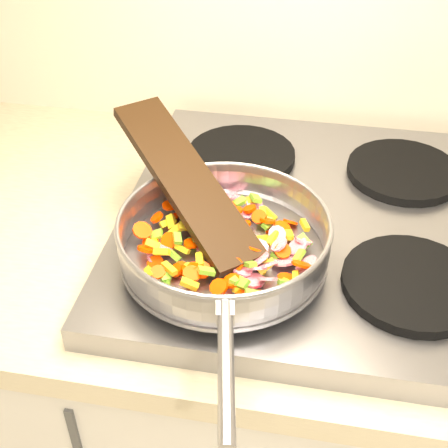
# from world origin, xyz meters

# --- Properties ---
(cooktop) EXTENTS (0.60, 0.60, 0.04)m
(cooktop) POSITION_xyz_m (-0.70, 1.67, 0.92)
(cooktop) COLOR #939399
(cooktop) RESTS_ON counter_top
(grate_fl) EXTENTS (0.19, 0.19, 0.02)m
(grate_fl) POSITION_xyz_m (-0.84, 1.52, 0.95)
(grate_fl) COLOR black
(grate_fl) RESTS_ON cooktop
(grate_fr) EXTENTS (0.19, 0.19, 0.02)m
(grate_fr) POSITION_xyz_m (-0.56, 1.52, 0.95)
(grate_fr) COLOR black
(grate_fr) RESTS_ON cooktop
(grate_bl) EXTENTS (0.19, 0.19, 0.02)m
(grate_bl) POSITION_xyz_m (-0.84, 1.81, 0.95)
(grate_bl) COLOR black
(grate_bl) RESTS_ON cooktop
(grate_br) EXTENTS (0.19, 0.19, 0.02)m
(grate_br) POSITION_xyz_m (-0.56, 1.81, 0.95)
(grate_br) COLOR black
(grate_br) RESTS_ON cooktop
(saute_pan) EXTENTS (0.34, 0.50, 0.06)m
(saute_pan) POSITION_xyz_m (-0.82, 1.52, 0.99)
(saute_pan) COLOR #9E9EA5
(saute_pan) RESTS_ON grate_fl
(vegetable_heap) EXTENTS (0.27, 0.27, 0.05)m
(vegetable_heap) POSITION_xyz_m (-0.81, 1.53, 0.98)
(vegetable_heap) COLOR #68AB28
(vegetable_heap) RESTS_ON saute_pan
(wooden_spatula) EXTENTS (0.27, 0.29, 0.11)m
(wooden_spatula) POSITION_xyz_m (-0.89, 1.60, 1.03)
(wooden_spatula) COLOR black
(wooden_spatula) RESTS_ON saute_pan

